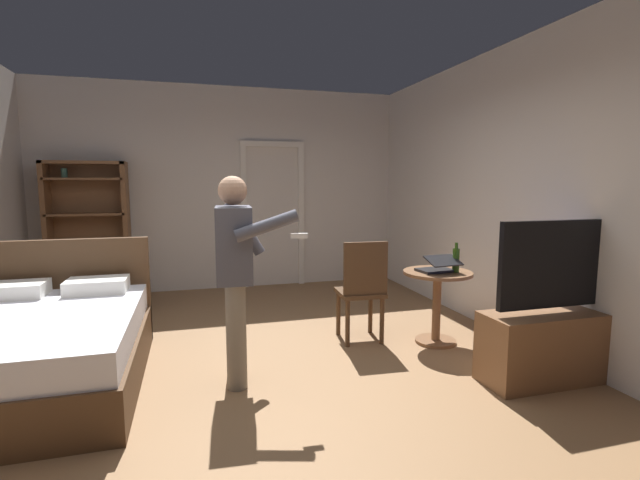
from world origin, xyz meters
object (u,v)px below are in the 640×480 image
(tv_flatscreen, at_px, (557,334))
(laptop, at_px, (438,267))
(bottle_on_table, at_px, (456,260))
(bookshelf, at_px, (89,225))
(wooden_chair, at_px, (362,287))
(suitcase_small, at_px, (125,293))
(bed, at_px, (37,347))
(suitcase_dark, at_px, (124,295))
(person_blue_shirt, at_px, (236,266))
(side_table, at_px, (437,295))

(tv_flatscreen, xyz_separation_m, laptop, (-0.51, 0.94, 0.39))
(tv_flatscreen, height_order, bottle_on_table, tv_flatscreen)
(bookshelf, distance_m, tv_flatscreen, 5.50)
(wooden_chair, height_order, suitcase_small, wooden_chair)
(bed, xyz_separation_m, laptop, (3.35, -0.02, 0.45))
(bookshelf, xyz_separation_m, suitcase_dark, (0.47, -0.61, -0.82))
(laptop, bearing_deg, bed, 179.61)
(bookshelf, height_order, suitcase_small, bookshelf)
(bookshelf, bearing_deg, bed, -86.86)
(bookshelf, bearing_deg, person_blue_shirt, -62.31)
(bottle_on_table, bearing_deg, wooden_chair, 160.41)
(wooden_chair, relative_size, suitcase_small, 1.77)
(bookshelf, xyz_separation_m, person_blue_shirt, (1.61, -3.07, -0.07))
(tv_flatscreen, bearing_deg, wooden_chair, 134.17)
(bookshelf, height_order, suitcase_dark, bookshelf)
(bottle_on_table, height_order, person_blue_shirt, person_blue_shirt)
(person_blue_shirt, distance_m, suitcase_small, 2.91)
(bottle_on_table, height_order, suitcase_small, bottle_on_table)
(tv_flatscreen, distance_m, side_table, 1.10)
(bed, height_order, laptop, bed)
(side_table, xyz_separation_m, suitcase_small, (-3.07, 2.23, -0.31))
(bookshelf, distance_m, wooden_chair, 3.83)
(tv_flatscreen, bearing_deg, laptop, 118.29)
(bottle_on_table, distance_m, wooden_chair, 0.91)
(bed, distance_m, bookshelf, 2.83)
(bottle_on_table, relative_size, suitcase_small, 0.50)
(side_table, bearing_deg, bed, -179.66)
(bookshelf, xyz_separation_m, side_table, (3.53, -2.73, -0.51))
(bed, height_order, wooden_chair, bed)
(laptop, relative_size, suitcase_small, 0.64)
(side_table, bearing_deg, bookshelf, 142.29)
(tv_flatscreen, xyz_separation_m, suitcase_dark, (-3.54, 3.11, -0.20))
(side_table, bearing_deg, laptop, -120.67)
(person_blue_shirt, bearing_deg, tv_flatscreen, -14.98)
(tv_flatscreen, bearing_deg, bottle_on_table, 110.67)
(laptop, bearing_deg, suitcase_dark, 144.49)
(wooden_chair, bearing_deg, suitcase_dark, 141.24)
(tv_flatscreen, distance_m, suitcase_small, 4.79)
(tv_flatscreen, relative_size, person_blue_shirt, 0.79)
(bookshelf, height_order, person_blue_shirt, bookshelf)
(side_table, height_order, laptop, laptop)
(wooden_chair, xyz_separation_m, suitcase_dark, (-2.38, 1.91, -0.38))
(person_blue_shirt, xyz_separation_m, suitcase_dark, (-1.14, 2.47, -0.74))
(tv_flatscreen, height_order, suitcase_small, tv_flatscreen)
(bottle_on_table, relative_size, suitcase_dark, 0.49)
(wooden_chair, height_order, suitcase_dark, wooden_chair)
(person_blue_shirt, bearing_deg, wooden_chair, 24.13)
(bed, distance_m, side_table, 3.38)
(wooden_chair, bearing_deg, suitcase_small, 139.81)
(side_table, distance_m, bottle_on_table, 0.38)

